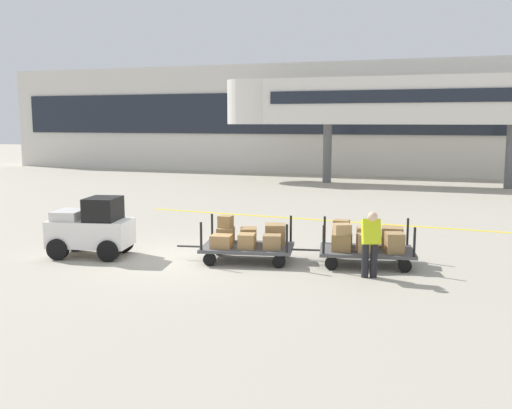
{
  "coord_description": "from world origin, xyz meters",
  "views": [
    {
      "loc": [
        6.5,
        -13.13,
        3.55
      ],
      "look_at": [
        1.75,
        1.04,
        1.38
      ],
      "focal_mm": 40.31,
      "sensor_mm": 36.0,
      "label": 1
    }
  ],
  "objects": [
    {
      "name": "ground_plane",
      "position": [
        0.0,
        0.0,
        0.0
      ],
      "size": [
        120.0,
        120.0,
        0.0
      ],
      "primitive_type": "plane",
      "color": "#A8A08E"
    },
    {
      "name": "apron_lead_line",
      "position": [
        2.28,
        7.08,
        0.0
      ],
      "size": [
        14.15,
        1.17,
        0.01
      ],
      "primitive_type": "cube",
      "rotation": [
        0.0,
        0.0,
        -0.07
      ],
      "color": "yellow",
      "rests_on": "ground_plane"
    },
    {
      "name": "terminal_building",
      "position": [
        0.0,
        25.98,
        3.73
      ],
      "size": [
        52.25,
        2.51,
        7.44
      ],
      "color": "beige",
      "rests_on": "ground_plane"
    },
    {
      "name": "jet_bridge",
      "position": [
        2.96,
        19.99,
        4.65
      ],
      "size": [
        19.97,
        3.0,
        5.99
      ],
      "color": "silver",
      "rests_on": "ground_plane"
    },
    {
      "name": "baggage_tug",
      "position": [
        -2.36,
        -0.36,
        0.75
      ],
      "size": [
        2.27,
        1.56,
        1.58
      ],
      "color": "white",
      "rests_on": "ground_plane"
    },
    {
      "name": "baggage_cart_lead",
      "position": [
        1.73,
        0.48,
        0.53
      ],
      "size": [
        3.08,
        1.8,
        1.11
      ],
      "color": "#4C4C4F",
      "rests_on": "ground_plane"
    },
    {
      "name": "baggage_cart_middle",
      "position": [
        4.67,
        1.01,
        0.56
      ],
      "size": [
        3.08,
        1.8,
        1.1
      ],
      "color": "#4C4C4F",
      "rests_on": "ground_plane"
    },
    {
      "name": "baggage_handler",
      "position": [
        4.92,
        -0.22,
        0.87
      ],
      "size": [
        0.51,
        0.52,
        1.56
      ],
      "color": "black",
      "rests_on": "ground_plane"
    }
  ]
}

